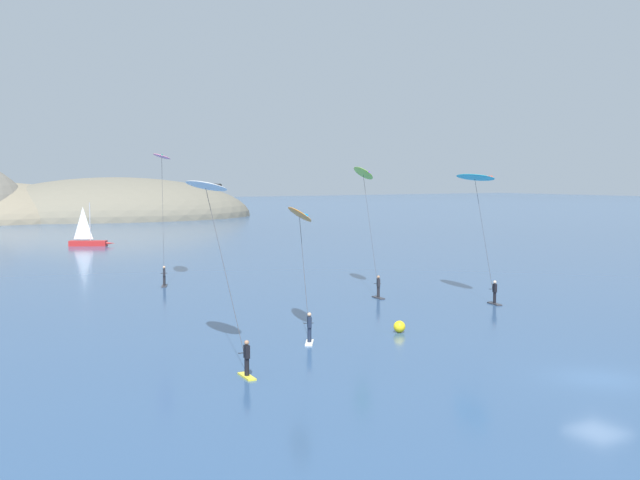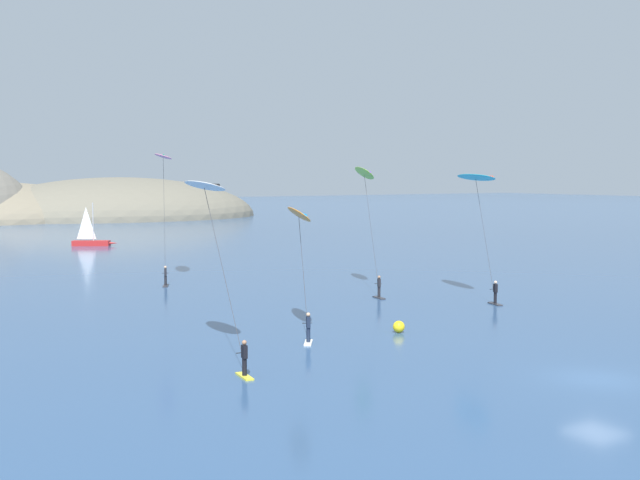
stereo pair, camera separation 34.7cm
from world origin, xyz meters
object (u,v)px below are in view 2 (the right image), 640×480
kitesurfer_white (207,198)px  marker_buoy (399,327)px  kitesurfer_cyan (477,185)px  sailboat_far (93,241)px  kitesurfer_pink (163,165)px  kitesurfer_orange (299,223)px  kitesurfer_lime (365,182)px

kitesurfer_white → marker_buoy: size_ratio=12.86×
kitesurfer_cyan → sailboat_far: bearing=99.8°
kitesurfer_pink → kitesurfer_white: bearing=-107.6°
kitesurfer_orange → kitesurfer_cyan: 18.76m
kitesurfer_pink → marker_buoy: size_ratio=15.97×
sailboat_far → kitesurfer_white: kitesurfer_white is taller
kitesurfer_orange → kitesurfer_cyan: bearing=13.4°
kitesurfer_orange → kitesurfer_lime: (13.93, 12.71, 2.26)m
sailboat_far → kitesurfer_lime: bearing=-83.2°
kitesurfer_white → kitesurfer_cyan: (25.15, 6.90, 0.47)m
kitesurfer_white → kitesurfer_lime: size_ratio=0.90×
kitesurfer_cyan → marker_buoy: size_ratio=13.42×
kitesurfer_pink → kitesurfer_white: kitesurfer_pink is taller
kitesurfer_pink → sailboat_far: bearing=81.9°
kitesurfer_white → kitesurfer_lime: bearing=36.1°
kitesurfer_orange → kitesurfer_lime: 18.99m
kitesurfer_white → kitesurfer_orange: bearing=20.1°
kitesurfer_pink → kitesurfer_lime: bearing=-49.2°
sailboat_far → kitesurfer_pink: 40.22m
kitesurfer_pink → kitesurfer_cyan: size_ratio=1.19×
sailboat_far → kitesurfer_lime: (6.28, -52.32, 8.04)m
kitesurfer_cyan → marker_buoy: (-13.31, -7.57, -8.14)m
sailboat_far → kitesurfer_orange: size_ratio=0.77×
kitesurfer_cyan → kitesurfer_white: bearing=-164.7°
sailboat_far → kitesurfer_cyan: (10.49, -60.70, 7.85)m
kitesurfer_pink → kitesurfer_orange: bearing=-94.7°
sailboat_far → kitesurfer_pink: (-5.48, -38.70, 9.46)m
sailboat_far → kitesurfer_orange: bearing=-96.7°
kitesurfer_orange → kitesurfer_cyan: (18.14, 4.33, 2.06)m
sailboat_far → marker_buoy: size_ratio=8.14×
kitesurfer_lime → kitesurfer_orange: bearing=-137.6°
kitesurfer_lime → kitesurfer_cyan: 9.38m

